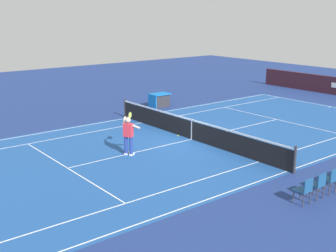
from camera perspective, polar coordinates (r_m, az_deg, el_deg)
The scene contains 10 objects.
ground_plane at distance 20.76m, azimuth 3.10°, elevation -1.75°, with size 60.00×60.00×0.00m, color navy.
court_slab at distance 20.76m, azimuth 3.10°, elevation -1.75°, with size 24.20×11.40×0.00m, color #1E4C93.
court_line_markings at distance 20.76m, azimuth 3.10°, elevation -1.74°, with size 23.85×11.05×0.01m.
tennis_net at distance 20.62m, azimuth 3.12°, elevation -0.44°, with size 0.10×11.70×1.08m.
tennis_player_near at distance 18.29m, azimuth -5.19°, elevation -1.02°, with size 0.88×0.99×1.70m.
tennis_ball at distance 21.23m, azimuth 1.31°, elevation -1.26°, with size 0.07×0.07×0.07m, color #CCE01E.
spectator_chair_5 at distance 15.50m, azimuth 20.51°, elevation -6.45°, with size 0.44×0.44×0.88m.
spectator_chair_6 at distance 14.92m, azimuth 19.04°, elevation -7.14°, with size 0.44×0.44×0.88m.
spectator_chair_7 at distance 14.35m, azimuth 17.46°, elevation -7.88°, with size 0.44×0.44×0.88m.
equipment_cart_tarped at distance 27.82m, azimuth -1.13°, elevation 3.42°, with size 1.25×0.84×0.85m.
Camera 1 is at (13.22, 14.90, 5.85)m, focal length 46.58 mm.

